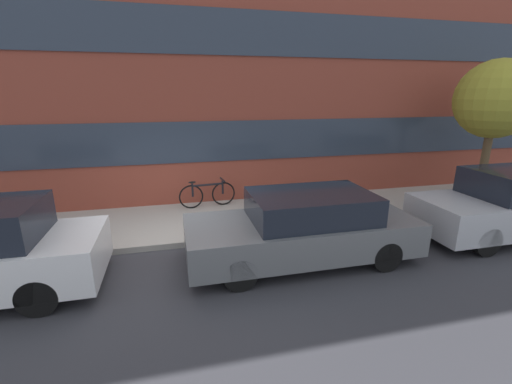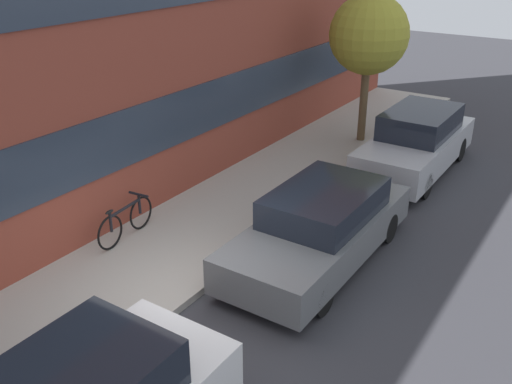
{
  "view_description": "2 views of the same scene",
  "coord_description": "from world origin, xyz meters",
  "views": [
    {
      "loc": [
        0.04,
        -6.71,
        3.13
      ],
      "look_at": [
        1.73,
        0.22,
        1.05
      ],
      "focal_mm": 24.0,
      "sensor_mm": 36.0,
      "label": 1
    },
    {
      "loc": [
        -5.61,
        -4.96,
        5.4
      ],
      "look_at": [
        2.27,
        0.24,
        1.04
      ],
      "focal_mm": 40.0,
      "sensor_mm": 36.0,
      "label": 2
    }
  ],
  "objects": [
    {
      "name": "ground_plane",
      "position": [
        0.0,
        0.0,
        0.0
      ],
      "size": [
        56.0,
        56.0,
        0.0
      ],
      "primitive_type": "plane",
      "color": "#333338"
    },
    {
      "name": "sidewalk_strip",
      "position": [
        0.0,
        1.33,
        0.06
      ],
      "size": [
        28.0,
        2.67,
        0.13
      ],
      "color": "#A8A399",
      "rests_on": "ground_plane"
    },
    {
      "name": "rowhouse_facade",
      "position": [
        0.0,
        3.11,
        4.19
      ],
      "size": [
        28.0,
        1.02,
        8.36
      ],
      "color": "brown",
      "rests_on": "ground_plane"
    },
    {
      "name": "parked_car_grey",
      "position": [
        2.36,
        -1.05,
        0.66
      ],
      "size": [
        4.34,
        1.72,
        1.34
      ],
      "rotation": [
        0.0,
        0.0,
        3.14
      ],
      "color": "slate",
      "rests_on": "ground_plane"
    },
    {
      "name": "parked_car_silver",
      "position": [
        7.33,
        -1.05,
        0.74
      ],
      "size": [
        4.32,
        1.62,
        1.52
      ],
      "rotation": [
        0.0,
        0.0,
        3.14
      ],
      "color": "#B2B5BA",
      "rests_on": "ground_plane"
    },
    {
      "name": "bicycle",
      "position": [
        0.87,
        2.21,
        0.5
      ],
      "size": [
        1.53,
        0.44,
        0.75
      ],
      "rotation": [
        0.0,
        0.0,
        0.1
      ],
      "color": "black",
      "rests_on": "sidewalk_strip"
    },
    {
      "name": "street_tree",
      "position": [
        8.39,
        0.83,
        2.94
      ],
      "size": [
        2.05,
        2.05,
        3.85
      ],
      "color": "brown",
      "rests_on": "sidewalk_strip"
    }
  ]
}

